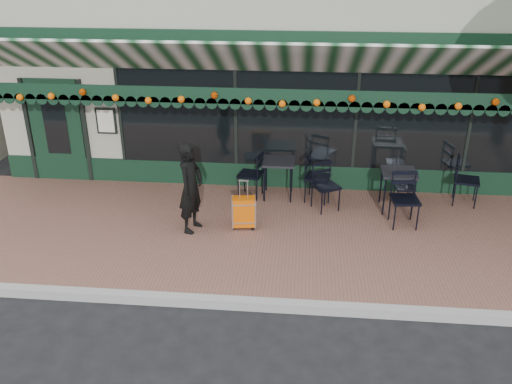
# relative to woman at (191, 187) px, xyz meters

# --- Properties ---
(ground) EXTENTS (80.00, 80.00, 0.00)m
(ground) POSITION_rel_woman_xyz_m (1.54, -1.95, -0.97)
(ground) COLOR black
(ground) RESTS_ON ground
(sidewalk) EXTENTS (18.00, 4.00, 0.15)m
(sidewalk) POSITION_rel_woman_xyz_m (1.54, 0.05, -0.89)
(sidewalk) COLOR brown
(sidewalk) RESTS_ON ground
(curb) EXTENTS (18.00, 0.16, 0.15)m
(curb) POSITION_rel_woman_xyz_m (1.54, -2.03, -0.89)
(curb) COLOR #9E9E99
(curb) RESTS_ON ground
(restaurant_building) EXTENTS (12.00, 9.60, 4.50)m
(restaurant_building) POSITION_rel_woman_xyz_m (1.54, 5.88, 1.30)
(restaurant_building) COLOR #A19F8C
(restaurant_building) RESTS_ON ground
(woman) EXTENTS (0.54, 0.68, 1.64)m
(woman) POSITION_rel_woman_xyz_m (0.00, 0.00, 0.00)
(woman) COLOR black
(woman) RESTS_ON sidewalk
(suitcase) EXTENTS (0.43, 0.28, 0.93)m
(suitcase) POSITION_rel_woman_xyz_m (0.91, 0.13, -0.51)
(suitcase) COLOR #DA5606
(suitcase) RESTS_ON sidewalk
(cafe_table_a) EXTENTS (0.64, 0.64, 0.79)m
(cafe_table_a) POSITION_rel_woman_xyz_m (3.73, 1.17, -0.11)
(cafe_table_a) COLOR black
(cafe_table_a) RESTS_ON sidewalk
(cafe_table_b) EXTENTS (0.63, 0.63, 0.78)m
(cafe_table_b) POSITION_rel_woman_xyz_m (1.45, 1.54, -0.12)
(cafe_table_b) COLOR black
(cafe_table_b) RESTS_ON sidewalk
(chair_a_left) EXTENTS (0.40, 0.40, 0.76)m
(chair_a_left) POSITION_rel_woman_xyz_m (3.91, 1.34, -0.44)
(chair_a_left) COLOR black
(chair_a_left) RESTS_ON sidewalk
(chair_a_right) EXTENTS (0.58, 0.58, 0.97)m
(chair_a_right) POSITION_rel_woman_xyz_m (5.11, 1.55, -0.34)
(chair_a_right) COLOR black
(chair_a_right) RESTS_ON sidewalk
(chair_a_front) EXTENTS (0.54, 0.54, 1.00)m
(chair_a_front) POSITION_rel_woman_xyz_m (3.77, 0.51, -0.32)
(chair_a_front) COLOR black
(chair_a_front) RESTS_ON sidewalk
(chair_b_left) EXTENTS (0.56, 0.56, 0.93)m
(chair_b_left) POSITION_rel_woman_xyz_m (0.89, 1.49, -0.35)
(chair_b_left) COLOR black
(chair_b_left) RESTS_ON sidewalk
(chair_b_right) EXTENTS (0.58, 0.58, 0.97)m
(chair_b_right) POSITION_rel_woman_xyz_m (2.23, 1.44, -0.34)
(chair_b_right) COLOR black
(chair_b_right) RESTS_ON sidewalk
(chair_b_front) EXTENTS (0.63, 0.63, 0.93)m
(chair_b_front) POSITION_rel_woman_xyz_m (2.38, 1.05, -0.35)
(chair_b_front) COLOR black
(chair_b_front) RESTS_ON sidewalk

